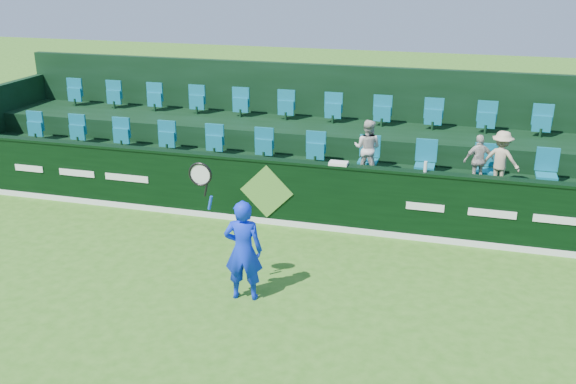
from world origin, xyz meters
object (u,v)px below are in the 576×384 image
(drinks_bottle, at_px, (425,167))
(spectator_left, at_px, (367,148))
(tennis_player, at_px, (243,249))
(spectator_right, at_px, (501,159))
(towel, at_px, (338,163))
(spectator_middle, at_px, (479,160))

(drinks_bottle, bearing_deg, spectator_left, 138.25)
(tennis_player, bearing_deg, spectator_right, 47.07)
(tennis_player, distance_m, towel, 3.21)
(spectator_left, distance_m, spectator_middle, 2.21)
(towel, height_order, drinks_bottle, drinks_bottle)
(drinks_bottle, bearing_deg, towel, 180.00)
(tennis_player, distance_m, spectator_middle, 5.44)
(tennis_player, height_order, spectator_left, tennis_player)
(spectator_left, distance_m, drinks_bottle, 1.68)
(spectator_middle, distance_m, drinks_bottle, 1.48)
(spectator_middle, xyz_separation_m, towel, (-2.59, -1.12, 0.06))
(spectator_left, bearing_deg, tennis_player, 81.34)
(spectator_left, bearing_deg, towel, 79.52)
(drinks_bottle, bearing_deg, tennis_player, -129.42)
(spectator_middle, relative_size, drinks_bottle, 5.13)
(spectator_right, height_order, towel, spectator_right)
(tennis_player, distance_m, drinks_bottle, 3.99)
(spectator_left, bearing_deg, spectator_middle, -171.97)
(spectator_middle, height_order, drinks_bottle, spectator_middle)
(spectator_right, bearing_deg, drinks_bottle, 57.10)
(spectator_middle, distance_m, towel, 2.82)
(spectator_middle, bearing_deg, tennis_player, 28.66)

